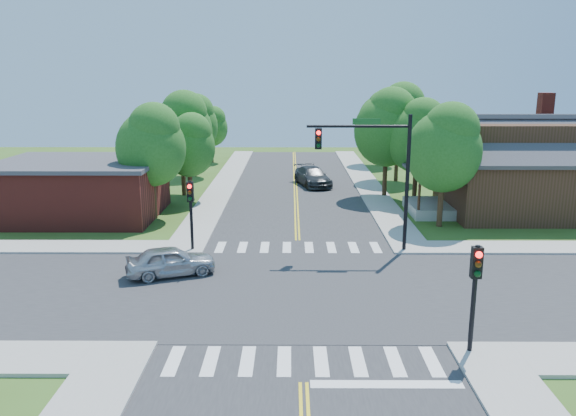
{
  "coord_description": "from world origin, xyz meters",
  "views": [
    {
      "loc": [
        -0.39,
        -22.8,
        9.09
      ],
      "look_at": [
        -0.54,
        6.32,
        2.2
      ],
      "focal_mm": 35.0,
      "sensor_mm": 36.0,
      "label": 1
    }
  ],
  "objects_px": {
    "signal_pole_se": "(475,279)",
    "signal_pole_nw": "(191,203)",
    "car_silver": "(171,262)",
    "car_dgrey": "(313,177)",
    "signal_mast_ne": "(375,161)",
    "house_ne": "(524,164)"
  },
  "relations": [
    {
      "from": "car_dgrey",
      "to": "signal_pole_nw",
      "type": "bearing_deg",
      "value": -126.82
    },
    {
      "from": "car_silver",
      "to": "signal_mast_ne",
      "type": "bearing_deg",
      "value": -88.67
    },
    {
      "from": "signal_mast_ne",
      "to": "signal_pole_se",
      "type": "bearing_deg",
      "value": -81.44
    },
    {
      "from": "signal_mast_ne",
      "to": "house_ne",
      "type": "distance_m",
      "value": 14.23
    },
    {
      "from": "house_ne",
      "to": "car_silver",
      "type": "bearing_deg",
      "value": -149.54
    },
    {
      "from": "car_silver",
      "to": "car_dgrey",
      "type": "xyz_separation_m",
      "value": [
        7.39,
        21.89,
        0.08
      ]
    },
    {
      "from": "signal_pole_se",
      "to": "signal_pole_nw",
      "type": "bearing_deg",
      "value": 135.0
    },
    {
      "from": "car_silver",
      "to": "signal_pole_nw",
      "type": "bearing_deg",
      "value": -24.78
    },
    {
      "from": "house_ne",
      "to": "signal_pole_se",
      "type": "bearing_deg",
      "value": -115.58
    },
    {
      "from": "signal_mast_ne",
      "to": "house_ne",
      "type": "relative_size",
      "value": 0.55
    },
    {
      "from": "house_ne",
      "to": "car_dgrey",
      "type": "height_order",
      "value": "house_ne"
    },
    {
      "from": "signal_mast_ne",
      "to": "signal_pole_nw",
      "type": "height_order",
      "value": "signal_mast_ne"
    },
    {
      "from": "signal_pole_se",
      "to": "car_silver",
      "type": "relative_size",
      "value": 0.87
    },
    {
      "from": "signal_pole_se",
      "to": "house_ne",
      "type": "height_order",
      "value": "house_ne"
    },
    {
      "from": "signal_pole_nw",
      "to": "car_dgrey",
      "type": "distance_m",
      "value": 19.58
    },
    {
      "from": "signal_pole_se",
      "to": "car_silver",
      "type": "distance_m",
      "value": 13.9
    },
    {
      "from": "car_dgrey",
      "to": "house_ne",
      "type": "bearing_deg",
      "value": -50.46
    },
    {
      "from": "signal_pole_se",
      "to": "house_ne",
      "type": "xyz_separation_m",
      "value": [
        9.51,
        19.86,
        0.67
      ]
    },
    {
      "from": "signal_mast_ne",
      "to": "car_dgrey",
      "type": "xyz_separation_m",
      "value": [
        -2.47,
        18.15,
        -4.08
      ]
    },
    {
      "from": "signal_mast_ne",
      "to": "signal_pole_se",
      "type": "height_order",
      "value": "signal_mast_ne"
    },
    {
      "from": "signal_mast_ne",
      "to": "car_silver",
      "type": "bearing_deg",
      "value": -159.24
    },
    {
      "from": "signal_mast_ne",
      "to": "car_dgrey",
      "type": "distance_m",
      "value": 18.77
    }
  ]
}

